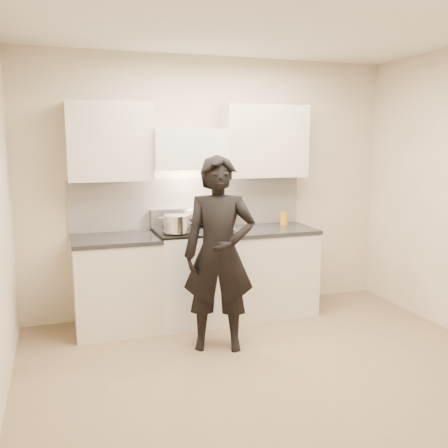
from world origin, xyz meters
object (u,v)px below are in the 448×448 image
Objects in this scene: stove at (194,275)px; utensil_crock at (231,217)px; counter_right at (268,270)px; person at (219,254)px; wok at (202,217)px.

stove is 0.77m from utensil_crock.
counter_right is 2.92× the size of utensil_crock.
utensil_crock is 1.11m from person.
wok reaches higher than stove.
wok reaches higher than counter_right.
person reaches higher than stove.
counter_right is at bearing 0.00° from stove.
counter_right is (0.83, 0.00, -0.01)m from stove.
wok is 1.39× the size of utensil_crock.
counter_right is 2.10× the size of wok.
stove is at bearing -180.00° from counter_right.
person reaches higher than counter_right.
wok is 0.91m from person.
person is at bearing -136.71° from counter_right.
counter_right is at bearing 62.12° from person.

